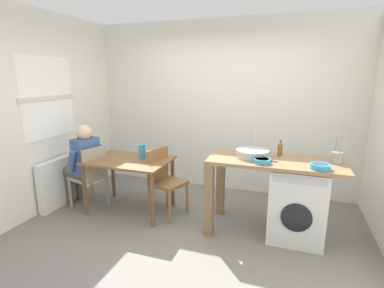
# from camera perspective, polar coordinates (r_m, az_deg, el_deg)

# --- Properties ---
(ground_plane) EXTENTS (5.46, 5.46, 0.00)m
(ground_plane) POSITION_cam_1_polar(r_m,az_deg,el_deg) (3.57, -1.48, -17.98)
(ground_plane) COLOR slate
(wall_back) EXTENTS (4.60, 0.10, 2.70)m
(wall_back) POSITION_cam_1_polar(r_m,az_deg,el_deg) (4.75, 5.83, 7.19)
(wall_back) COLOR silver
(wall_back) RESTS_ON ground_plane
(wall_window_side) EXTENTS (0.12, 3.80, 2.70)m
(wall_window_side) POSITION_cam_1_polar(r_m,az_deg,el_deg) (4.33, -29.41, 4.98)
(wall_window_side) COLOR silver
(wall_window_side) RESTS_ON ground_plane
(radiator) EXTENTS (0.10, 0.80, 0.70)m
(radiator) POSITION_cam_1_polar(r_m,az_deg,el_deg) (4.66, -24.24, -6.70)
(radiator) COLOR white
(radiator) RESTS_ON ground_plane
(dining_table) EXTENTS (1.10, 0.76, 0.74)m
(dining_table) POSITION_cam_1_polar(r_m,az_deg,el_deg) (4.07, -12.20, -4.28)
(dining_table) COLOR brown
(dining_table) RESTS_ON ground_plane
(chair_person_seat) EXTENTS (0.49, 0.49, 0.90)m
(chair_person_seat) POSITION_cam_1_polar(r_m,az_deg,el_deg) (4.32, -19.21, -5.59)
(chair_person_seat) COLOR gray
(chair_person_seat) RESTS_ON ground_plane
(chair_opposite) EXTENTS (0.51, 0.51, 0.90)m
(chair_opposite) POSITION_cam_1_polar(r_m,az_deg,el_deg) (3.96, -5.54, -6.61)
(chair_opposite) COLOR olive
(chair_opposite) RESTS_ON ground_plane
(seated_person) EXTENTS (0.55, 0.54, 1.20)m
(seated_person) POSITION_cam_1_polar(r_m,az_deg,el_deg) (4.40, -20.63, -3.14)
(seated_person) COLOR #595651
(seated_person) RESTS_ON ground_plane
(kitchen_counter) EXTENTS (1.50, 0.68, 0.92)m
(kitchen_counter) POSITION_cam_1_polar(r_m,az_deg,el_deg) (3.51, 12.45, -5.12)
(kitchen_counter) COLOR olive
(kitchen_counter) RESTS_ON ground_plane
(washing_machine) EXTENTS (0.60, 0.61, 0.86)m
(washing_machine) POSITION_cam_1_polar(r_m,az_deg,el_deg) (3.61, 19.78, -10.72)
(washing_machine) COLOR silver
(washing_machine) RESTS_ON ground_plane
(sink_basin) EXTENTS (0.38, 0.38, 0.09)m
(sink_basin) POSITION_cam_1_polar(r_m,az_deg,el_deg) (3.46, 11.77, -1.85)
(sink_basin) COLOR #9EA0A5
(sink_basin) RESTS_ON kitchen_counter
(tap) EXTENTS (0.02, 0.02, 0.28)m
(tap) POSITION_cam_1_polar(r_m,az_deg,el_deg) (3.61, 12.21, 0.32)
(tap) COLOR #B2B2B7
(tap) RESTS_ON kitchen_counter
(bottle_tall_green) EXTENTS (0.06, 0.06, 0.19)m
(bottle_tall_green) POSITION_cam_1_polar(r_m,az_deg,el_deg) (3.60, 16.88, -0.89)
(bottle_tall_green) COLOR brown
(bottle_tall_green) RESTS_ON kitchen_counter
(mixing_bowl) EXTENTS (0.19, 0.19, 0.05)m
(mixing_bowl) POSITION_cam_1_polar(r_m,az_deg,el_deg) (3.26, 13.57, -3.18)
(mixing_bowl) COLOR teal
(mixing_bowl) RESTS_ON kitchen_counter
(utensil_crock) EXTENTS (0.11, 0.11, 0.30)m
(utensil_crock) POSITION_cam_1_polar(r_m,az_deg,el_deg) (3.51, 26.48, -2.34)
(utensil_crock) COLOR gray
(utensil_crock) RESTS_ON kitchen_counter
(colander) EXTENTS (0.20, 0.20, 0.06)m
(colander) POSITION_cam_1_polar(r_m,az_deg,el_deg) (3.24, 23.84, -4.00)
(colander) COLOR teal
(colander) RESTS_ON kitchen_counter
(vase) EXTENTS (0.09, 0.09, 0.20)m
(vase) POSITION_cam_1_polar(r_m,az_deg,el_deg) (4.03, -9.77, -1.46)
(vase) COLOR teal
(vase) RESTS_ON dining_table
(scissors) EXTENTS (0.15, 0.06, 0.01)m
(scissors) POSITION_cam_1_polar(r_m,az_deg,el_deg) (3.35, 15.12, -3.23)
(scissors) COLOR #B2B2B7
(scissors) RESTS_ON kitchen_counter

